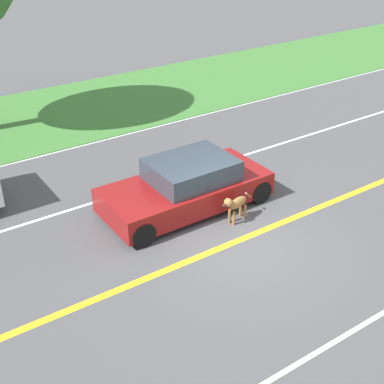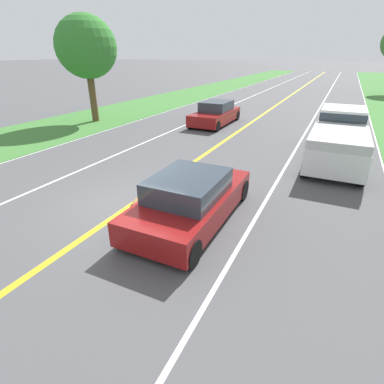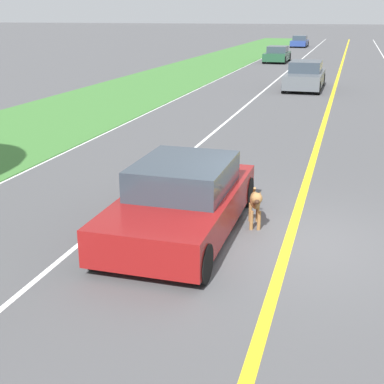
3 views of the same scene
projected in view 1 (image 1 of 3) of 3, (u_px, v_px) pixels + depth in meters
name	position (u px, v px, depth m)	size (l,w,h in m)	color
ground_plane	(236.00, 242.00, 12.45)	(400.00, 400.00, 0.00)	#4C4C4F
centre_divider_line	(236.00, 242.00, 12.45)	(0.18, 160.00, 0.01)	yellow
lane_edge_line_right	(103.00, 140.00, 17.48)	(0.14, 160.00, 0.01)	white
lane_dash_same_dir	(158.00, 182.00, 14.96)	(0.10, 160.00, 0.01)	white
lane_dash_oncoming	(352.00, 331.00, 9.93)	(0.10, 160.00, 0.01)	white
grass_verge_right	(67.00, 112.00, 19.63)	(6.00, 160.00, 0.03)	#3D7533
ego_car	(187.00, 186.00, 13.51)	(1.94, 4.30, 1.31)	maroon
dog	(236.00, 204.00, 12.96)	(0.38, 1.08, 0.80)	olive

